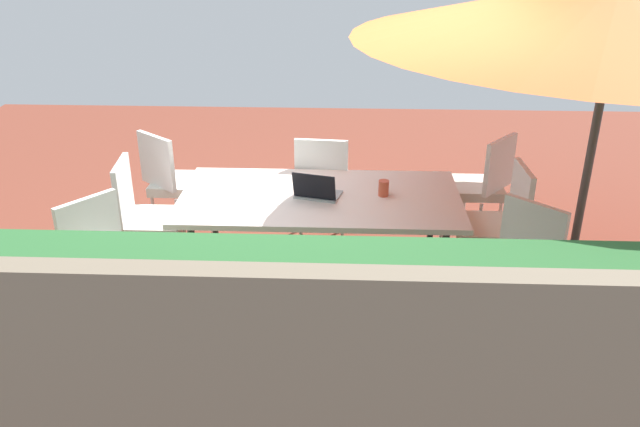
% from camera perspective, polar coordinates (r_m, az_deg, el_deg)
% --- Properties ---
extents(ground_plane, '(10.00, 10.00, 0.02)m').
position_cam_1_polar(ground_plane, '(5.18, -0.00, -6.01)').
color(ground_plane, brown).
extents(hedge_row, '(6.30, 0.65, 1.39)m').
position_cam_1_polar(hedge_row, '(2.91, -2.04, -17.14)').
color(hedge_row, '#2D6633').
rests_on(hedge_row, ground_plane).
extents(dining_table, '(2.08, 1.08, 0.73)m').
position_cam_1_polar(dining_table, '(4.86, -0.00, 1.08)').
color(dining_table, silver).
rests_on(dining_table, ground_plane).
extents(patio_umbrella, '(3.40, 3.40, 2.29)m').
position_cam_1_polar(patio_umbrella, '(4.71, 24.54, 15.94)').
color(patio_umbrella, '#4C4C4C').
rests_on(patio_umbrella, ground_plane).
extents(chair_east, '(0.48, 0.47, 0.98)m').
position_cam_1_polar(chair_east, '(5.14, -14.95, -0.08)').
color(chair_east, silver).
rests_on(chair_east, ground_plane).
extents(chair_west, '(0.47, 0.46, 0.98)m').
position_cam_1_polar(chair_west, '(5.04, 15.28, -0.64)').
color(chair_west, silver).
rests_on(chair_west, ground_plane).
extents(chair_southeast, '(0.58, 0.58, 0.98)m').
position_cam_1_polar(chair_southeast, '(5.77, -12.70, 2.97)').
color(chair_southeast, silver).
rests_on(chair_southeast, ground_plane).
extents(chair_northeast, '(0.58, 0.58, 0.98)m').
position_cam_1_polar(chair_northeast, '(4.50, -18.15, -4.24)').
color(chair_northeast, silver).
rests_on(chair_northeast, ground_plane).
extents(chair_northwest, '(0.59, 0.59, 0.98)m').
position_cam_1_polar(chair_northwest, '(4.39, 16.78, -4.78)').
color(chair_northwest, silver).
rests_on(chair_northwest, ground_plane).
extents(chair_southwest, '(0.59, 0.58, 0.98)m').
position_cam_1_polar(chair_southwest, '(5.72, 13.91, 2.61)').
color(chair_southwest, silver).
rests_on(chair_southwest, ground_plane).
extents(chair_south, '(0.47, 0.48, 0.98)m').
position_cam_1_polar(chair_south, '(5.56, 0.29, 2.75)').
color(chair_south, silver).
rests_on(chair_south, ground_plane).
extents(laptop, '(0.37, 0.32, 0.21)m').
position_cam_1_polar(laptop, '(4.79, -0.27, 1.92)').
color(laptop, gray).
rests_on(laptop, dining_table).
extents(cup, '(0.08, 0.08, 0.12)m').
position_cam_1_polar(cup, '(4.84, 5.58, 2.22)').
color(cup, '#CC4C33').
rests_on(cup, dining_table).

